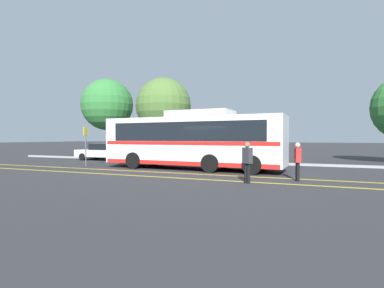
% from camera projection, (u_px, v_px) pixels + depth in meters
% --- Properties ---
extents(ground_plane, '(220.00, 220.00, 0.00)m').
position_uv_depth(ground_plane, '(211.00, 170.00, 17.23)').
color(ground_plane, '#2D2D30').
extents(lane_strip_0, '(30.85, 0.20, 0.01)m').
position_uv_depth(lane_strip_0, '(176.00, 173.00, 15.92)').
color(lane_strip_0, gold).
rests_on(lane_strip_0, ground_plane).
extents(lane_strip_1, '(30.85, 0.20, 0.01)m').
position_uv_depth(lane_strip_1, '(161.00, 177.00, 14.30)').
color(lane_strip_1, gold).
rests_on(lane_strip_1, ground_plane).
extents(curb_strip, '(38.85, 0.36, 0.15)m').
position_uv_depth(curb_strip, '(216.00, 162.00, 22.44)').
color(curb_strip, '#99999E').
rests_on(curb_strip, ground_plane).
extents(transit_bus, '(11.25, 3.07, 3.47)m').
position_uv_depth(transit_bus, '(192.00, 140.00, 17.92)').
color(transit_bus, silver).
rests_on(transit_bus, ground_plane).
extents(parked_car_0, '(4.47, 1.99, 1.40)m').
position_uv_depth(parked_car_0, '(103.00, 152.00, 25.09)').
color(parked_car_0, silver).
rests_on(parked_car_0, ground_plane).
extents(parked_car_1, '(4.00, 1.87, 1.36)m').
position_uv_depth(parked_car_1, '(158.00, 153.00, 22.81)').
color(parked_car_1, '#335B33').
rests_on(parked_car_1, ground_plane).
extents(parked_car_2, '(4.43, 1.92, 1.56)m').
position_uv_depth(parked_car_2, '(239.00, 154.00, 20.61)').
color(parked_car_2, '#4C3823').
rests_on(parked_car_2, ground_plane).
extents(pedestrian_0, '(0.47, 0.43, 1.70)m').
position_uv_depth(pedestrian_0, '(247.00, 160.00, 12.34)').
color(pedestrian_0, black).
rests_on(pedestrian_0, ground_plane).
extents(pedestrian_1, '(0.32, 0.46, 1.67)m').
position_uv_depth(pedestrian_1, '(298.00, 159.00, 12.99)').
color(pedestrian_1, black).
rests_on(pedestrian_1, ground_plane).
extents(bus_stop_sign, '(0.07, 0.40, 2.65)m').
position_uv_depth(bus_stop_sign, '(86.00, 141.00, 19.77)').
color(bus_stop_sign, '#59595E').
rests_on(bus_stop_sign, ground_plane).
extents(tree_0, '(4.87, 4.87, 7.17)m').
position_uv_depth(tree_0, '(164.00, 106.00, 26.42)').
color(tree_0, '#513823').
rests_on(tree_0, ground_plane).
extents(tree_2, '(5.19, 5.19, 7.84)m').
position_uv_depth(tree_2, '(107.00, 105.00, 30.42)').
color(tree_2, '#513823').
rests_on(tree_2, ground_plane).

